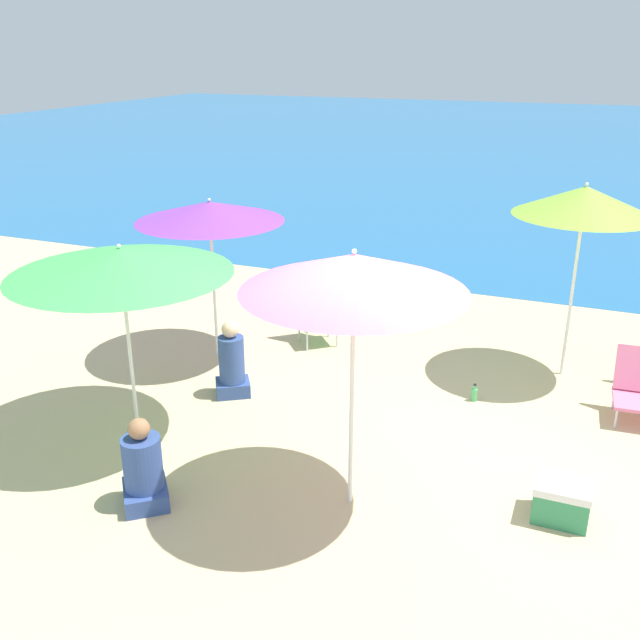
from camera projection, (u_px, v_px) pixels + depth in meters
name	position (u px, v px, depth m)	size (l,w,h in m)	color
ground_plane	(407.00, 483.00, 6.31)	(60.00, 60.00, 0.00)	#D1BA89
sea_water	(579.00, 142.00, 28.22)	(60.00, 40.00, 0.01)	#23669E
beach_umbrella_green	(120.00, 261.00, 6.50)	(2.07, 2.07, 1.94)	white
beach_umbrella_lime	(584.00, 201.00, 7.67)	(1.52, 1.52, 2.25)	white
beach_umbrella_purple	(210.00, 212.00, 8.27)	(1.75, 1.75, 1.97)	white
beach_umbrella_pink	(354.00, 273.00, 5.33)	(1.76, 1.76, 2.22)	white
beach_chair_green	(315.00, 310.00, 9.20)	(0.68, 0.69, 0.82)	silver
beach_chair_pink	(638.00, 386.00, 7.33)	(0.51, 0.63, 0.71)	silver
person_seated_near	(232.00, 364.00, 7.79)	(0.47, 0.46, 0.87)	#334C8C
person_seated_far	(143.00, 470.00, 5.93)	(0.55, 0.56, 0.81)	#334C8C
water_bottle	(474.00, 394.00, 7.74)	(0.07, 0.07, 0.20)	#4CB266
cooler_box	(562.00, 500.00, 5.79)	(0.45, 0.36, 0.34)	#338C59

